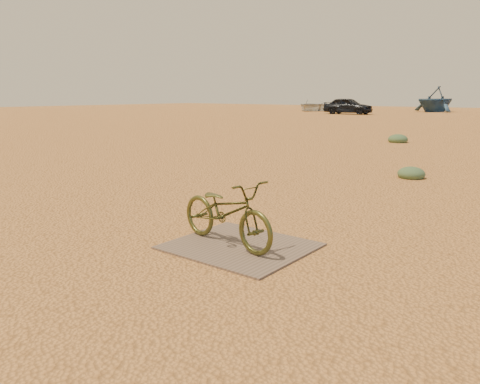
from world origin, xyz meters
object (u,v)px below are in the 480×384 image
Objects in this scene: bicycle at (226,212)px; boat_far_left at (436,99)px; plywood_board at (240,246)px; car at (348,106)px; boat_near_left at (314,105)px.

bicycle is 44.09m from boat_far_left.
plywood_board is 0.32× the size of boat_far_left.
plywood_board is at bearing -159.22° from car.
boat_far_left is at bearing -27.11° from car.
car reaches higher than boat_near_left.
car is 8.06m from boat_near_left.
car is at bearing 113.52° from plywood_board.
boat_near_left is at bearing 118.25° from plywood_board.
boat_near_left is (-20.66, 38.44, 0.55)m from plywood_board.
bicycle is 0.27× the size of boat_near_left.
bicycle is 36.28m from car.
car is 0.75× the size of boat_near_left.
plywood_board is 36.28m from car.
plywood_board is 0.27× the size of boat_near_left.
boat_near_left is 11.45m from boat_far_left.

